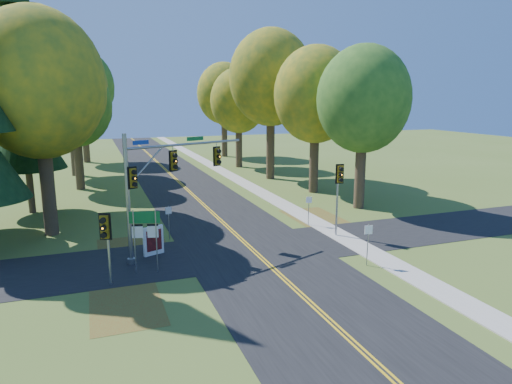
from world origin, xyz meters
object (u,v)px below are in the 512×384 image
object	(u,v)px
traffic_mast	(160,178)
east_signal_pole	(339,182)
info_kiosk	(153,241)
route_sign_cluster	(145,229)

from	to	relation	value
traffic_mast	east_signal_pole	world-z (taller)	traffic_mast
east_signal_pole	info_kiosk	xyz separation A→B (m)	(-11.45, 0.55, -2.73)
traffic_mast	route_sign_cluster	world-z (taller)	traffic_mast
east_signal_pole	route_sign_cluster	bearing A→B (deg)	-164.59
east_signal_pole	route_sign_cluster	distance (m)	12.35
traffic_mast	route_sign_cluster	bearing A→B (deg)	-139.46
route_sign_cluster	east_signal_pole	bearing A→B (deg)	24.34
east_signal_pole	route_sign_cluster	xyz separation A→B (m)	(-12.13, -1.92, -1.26)
east_signal_pole	info_kiosk	bearing A→B (deg)	-176.35
route_sign_cluster	info_kiosk	world-z (taller)	route_sign_cluster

